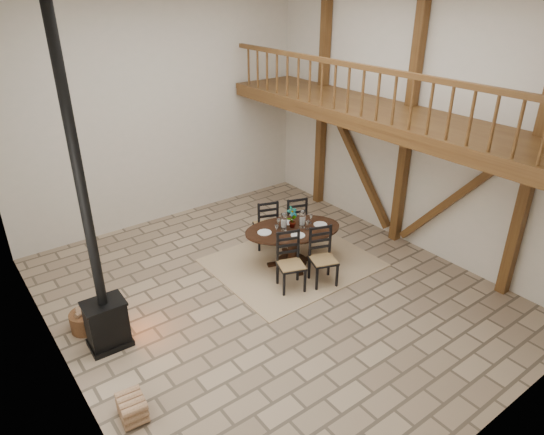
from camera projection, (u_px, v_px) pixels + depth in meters
ground at (271, 292)px, 8.78m from camera, size 8.00×8.00×0.00m
room_shell at (327, 118)px, 8.09m from camera, size 7.02×8.02×5.01m
rug at (292, 263)px, 9.66m from camera, size 3.00×2.50×0.02m
dining_table at (293, 244)px, 9.47m from camera, size 2.16×2.33×1.21m
wood_stove at (99, 283)px, 7.01m from camera, size 0.63×0.49×5.00m
log_basket at (85, 320)px, 7.78m from camera, size 0.48×0.48×0.40m
log_stack at (132, 408)px, 6.20m from camera, size 0.36×0.47×0.33m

